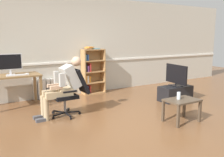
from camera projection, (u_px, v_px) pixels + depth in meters
The scene contains 14 objects.
ground_plane at pixel (128, 121), 4.64m from camera, with size 18.00×18.00×0.00m, color brown.
back_wall at pixel (74, 46), 6.64m from camera, with size 12.00×0.13×2.70m.
computer_desk at pixel (13, 80), 5.48m from camera, with size 1.17×0.66×0.76m.
imac_monitor at pixel (10, 63), 5.46m from camera, with size 0.54×0.14×0.48m.
keyboard at pixel (16, 75), 5.36m from camera, with size 0.41×0.12×0.02m, color silver.
computer_mouse at pixel (27, 74), 5.50m from camera, with size 0.06×0.10×0.03m, color white.
bookshelf at pixel (92, 71), 6.81m from camera, with size 0.65×0.29×1.34m.
radiator at pixel (50, 88), 6.36m from camera, with size 0.88×0.08×0.53m.
office_chair at pixel (72, 90), 4.97m from camera, with size 0.81×0.61×0.97m.
person_seated at pixel (63, 85), 4.86m from camera, with size 1.01×0.40×1.21m.
tv_stand at pixel (175, 93), 6.13m from camera, with size 0.86×0.42×0.38m.
tv_screen at pixel (176, 75), 6.05m from camera, with size 0.24×0.77×0.54m.
coffee_table at pixel (182, 103), 4.56m from camera, with size 0.63×0.45×0.44m.
drinking_glass at pixel (179, 96), 4.55m from camera, with size 0.07×0.07×0.14m, color silver.
Camera 1 is at (-2.55, -3.63, 1.62)m, focal length 38.48 mm.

